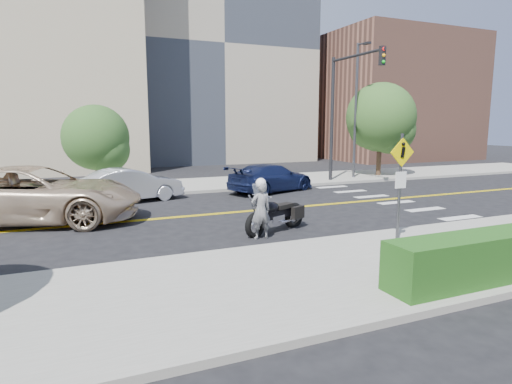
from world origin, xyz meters
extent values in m
plane|color=black|center=(0.00, 0.00, 0.00)|extent=(120.00, 120.00, 0.00)
cube|color=#9E9B91|center=(0.00, -7.50, 0.07)|extent=(60.00, 5.00, 0.15)
cube|color=#9E9B91|center=(0.00, 7.50, 0.07)|extent=(60.00, 5.00, 0.15)
cube|color=#A39984|center=(8.00, 26.00, 10.00)|extent=(18.00, 14.00, 20.00)
cube|color=#8C5947|center=(26.00, 20.00, 6.00)|extent=(14.00, 12.00, 12.00)
cylinder|color=#4C4C51|center=(12.00, 6.50, 4.15)|extent=(0.16, 0.16, 8.00)
cylinder|color=black|center=(10.00, 6.00, 3.65)|extent=(0.20, 0.20, 7.00)
cylinder|color=black|center=(10.00, 3.80, 6.95)|extent=(0.14, 4.40, 0.14)
cube|color=black|center=(10.00, 1.80, 6.65)|extent=(0.28, 0.18, 0.90)
cylinder|color=#4C4C51|center=(4.20, -6.30, 1.65)|extent=(0.08, 0.08, 3.00)
cube|color=#F9D800|center=(4.20, -6.33, 2.65)|extent=(0.78, 0.03, 0.78)
cube|color=white|center=(4.20, -6.33, 1.90)|extent=(0.35, 0.03, 0.45)
imported|color=silver|center=(1.10, -3.95, 0.86)|extent=(0.64, 0.43, 1.73)
sphere|color=white|center=(1.10, -3.95, 1.68)|extent=(0.31, 0.31, 0.31)
imported|color=beige|center=(-5.24, 1.07, 0.99)|extent=(7.78, 5.24, 1.98)
imported|color=#BBBCC3|center=(-1.69, 3.98, 0.75)|extent=(4.78, 2.66, 1.49)
imported|color=navy|center=(5.25, 4.14, 0.71)|extent=(5.28, 3.54, 1.42)
cylinder|color=#382619|center=(-2.86, 6.97, 1.77)|extent=(0.23, 0.23, 3.53)
sphere|color=#29531A|center=(-2.86, 6.97, 2.75)|extent=(3.18, 3.18, 3.18)
cylinder|color=#382619|center=(14.13, 6.77, 2.46)|extent=(0.30, 0.30, 4.91)
sphere|color=#2C561B|center=(14.13, 6.77, 3.83)|extent=(4.34, 4.34, 4.34)
camera|label=1|loc=(-3.93, -15.34, 3.39)|focal=30.00mm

